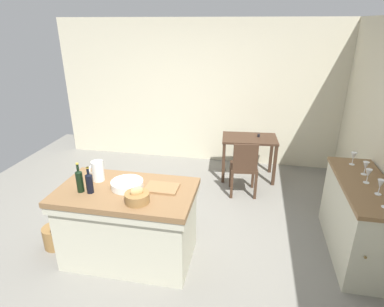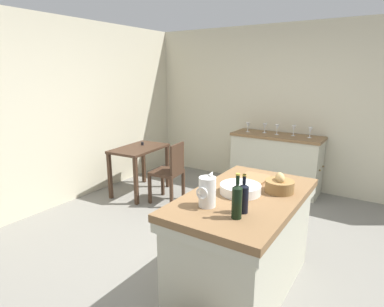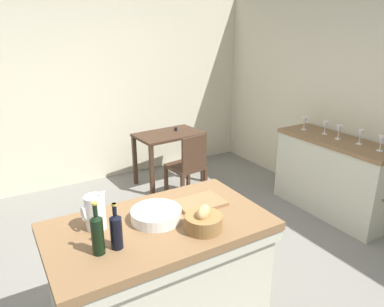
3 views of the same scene
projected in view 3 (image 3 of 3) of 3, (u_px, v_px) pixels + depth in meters
The scene contains 18 objects.
ground_plane at pixel (168, 281), 3.11m from camera, with size 6.76×6.76×0.00m, color slate.
wall_back at pixel (79, 91), 4.79m from camera, with size 5.32×0.12×2.60m, color beige.
wall_right at pixel (375, 105), 3.93m from camera, with size 0.12×5.20×2.60m, color beige.
island_table at pixel (161, 273), 2.49m from camera, with size 1.47×0.85×0.88m.
side_cabinet at pixel (333, 176), 4.17m from camera, with size 0.52×1.41×0.91m.
writing_desk at pixel (169, 141), 4.92m from camera, with size 0.94×0.63×0.79m.
wooden_chair at pixel (188, 165), 4.43m from camera, with size 0.45×0.45×0.89m.
pitcher at pixel (95, 212), 2.26m from camera, with size 0.17×0.13×0.27m.
wash_bowl at pixel (156, 215), 2.38m from camera, with size 0.34×0.34×0.08m, color white.
bread_basket at pixel (203, 221), 2.26m from camera, with size 0.24×0.24×0.17m.
cutting_board at pixel (200, 203), 2.60m from camera, with size 0.34×0.25×0.02m, color olive.
wine_bottle_dark at pixel (116, 230), 2.05m from camera, with size 0.07×0.07×0.29m.
wine_bottle_amber at pixel (97, 233), 2.00m from camera, with size 0.07×0.07×0.33m.
wine_glass_far_left at pixel (381, 141), 3.60m from camera, with size 0.07×0.07×0.16m.
wine_glass_left at pixel (360, 134), 3.82m from camera, with size 0.07×0.07×0.16m.
wine_glass_middle at pixel (339, 130), 3.99m from camera, with size 0.07×0.07×0.16m.
wine_glass_right at pixel (325, 125), 4.19m from camera, with size 0.07×0.07×0.15m.
wine_glass_far_right at pixel (305, 121), 4.37m from camera, with size 0.07×0.07×0.16m.
Camera 3 is at (-1.12, -2.31, 2.10)m, focal length 33.17 mm.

